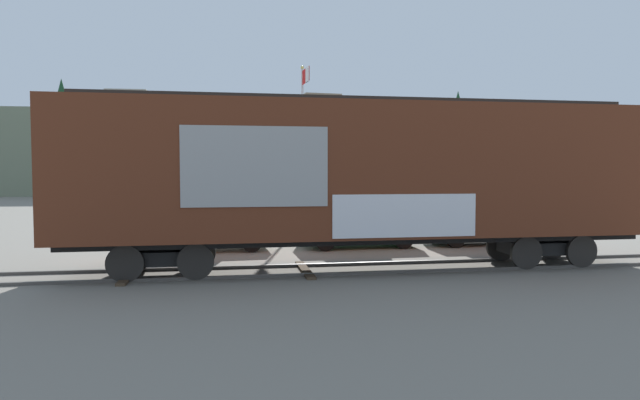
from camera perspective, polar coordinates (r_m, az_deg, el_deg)
The scene contains 8 objects.
ground_plane at distance 15.36m, azimuth 5.82°, elevation -7.23°, with size 260.00×260.00×0.00m, color slate.
track at distance 15.23m, azimuth 3.78°, elevation -7.16°, with size 60.01×3.95×0.08m.
freight_car at distance 15.03m, azimuth 4.55°, elevation 2.84°, with size 16.23×3.37×4.78m.
flagpole at distance 28.36m, azimuth -1.73°, elevation 8.07°, with size 0.31×1.57×8.22m.
hillside at distance 80.89m, azimuth -4.84°, elevation 4.53°, with size 126.26×37.10×14.72m.
parked_car_white at distance 19.20m, azimuth -12.31°, elevation -2.92°, with size 4.89×2.37×1.49m.
parked_car_green at distance 19.72m, azimuth 3.95°, elevation -2.46°, with size 4.27×2.23×1.71m.
parked_car_black at distance 21.31m, azimuth 16.72°, elevation -2.15°, with size 4.48×1.97×1.73m.
Camera 1 is at (-3.42, -14.72, 2.72)m, focal length 30.47 mm.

